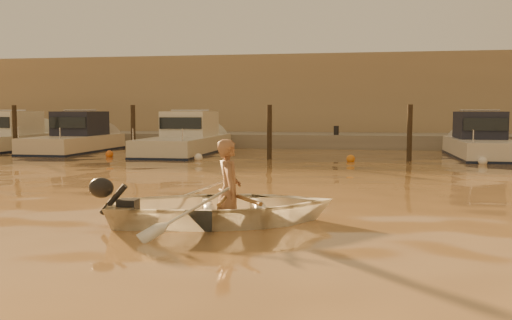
% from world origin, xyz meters
% --- Properties ---
extents(ground_plane, '(160.00, 160.00, 0.00)m').
position_xyz_m(ground_plane, '(0.00, 0.00, 0.00)').
color(ground_plane, olive).
rests_on(ground_plane, ground).
extents(dinghy, '(4.26, 3.59, 0.75)m').
position_xyz_m(dinghy, '(0.91, 1.86, 0.26)').
color(dinghy, white).
rests_on(dinghy, ground_plane).
extents(person, '(0.56, 0.69, 1.64)m').
position_xyz_m(person, '(1.01, 1.89, 0.52)').
color(person, '#916448').
rests_on(person, dinghy).
extents(outboard_motor, '(0.98, 0.66, 0.70)m').
position_xyz_m(outboard_motor, '(-0.52, 1.40, 0.28)').
color(outboard_motor, black).
rests_on(outboard_motor, dinghy).
extents(oar_port, '(1.10, 1.85, 0.13)m').
position_xyz_m(oar_port, '(1.15, 1.93, 0.42)').
color(oar_port, brown).
rests_on(oar_port, dinghy).
extents(oar_starboard, '(0.35, 2.09, 0.13)m').
position_xyz_m(oar_starboard, '(0.96, 1.87, 0.42)').
color(oar_starboard, olive).
rests_on(oar_starboard, dinghy).
extents(moored_boat_1, '(2.20, 6.55, 1.75)m').
position_xyz_m(moored_boat_1, '(-9.12, 16.00, 0.62)').
color(moored_boat_1, beige).
rests_on(moored_boat_1, ground_plane).
extents(moored_boat_2, '(2.33, 7.79, 1.75)m').
position_xyz_m(moored_boat_2, '(-4.10, 16.00, 0.62)').
color(moored_boat_2, beige).
rests_on(moored_boat_2, ground_plane).
extents(moored_boat_4, '(2.08, 6.48, 1.75)m').
position_xyz_m(moored_boat_4, '(7.67, 16.00, 0.62)').
color(moored_boat_4, silver).
rests_on(moored_boat_4, ground_plane).
extents(piling_0, '(0.18, 0.18, 2.20)m').
position_xyz_m(piling_0, '(-10.50, 13.80, 0.90)').
color(piling_0, '#2D2319').
rests_on(piling_0, ground_plane).
extents(piling_1, '(0.18, 0.18, 2.20)m').
position_xyz_m(piling_1, '(-5.50, 13.80, 0.90)').
color(piling_1, '#2D2319').
rests_on(piling_1, ground_plane).
extents(piling_2, '(0.18, 0.18, 2.20)m').
position_xyz_m(piling_2, '(-0.20, 13.80, 0.90)').
color(piling_2, '#2D2319').
rests_on(piling_2, ground_plane).
extents(piling_3, '(0.18, 0.18, 2.20)m').
position_xyz_m(piling_3, '(4.80, 13.80, 0.90)').
color(piling_3, '#2D2319').
rests_on(piling_3, ground_plane).
extents(fender_b, '(0.30, 0.30, 0.30)m').
position_xyz_m(fender_b, '(-6.46, 13.71, 0.10)').
color(fender_b, orange).
rests_on(fender_b, ground_plane).
extents(fender_c, '(0.30, 0.30, 0.30)m').
position_xyz_m(fender_c, '(-2.63, 12.84, 0.10)').
color(fender_c, white).
rests_on(fender_c, ground_plane).
extents(fender_d, '(0.30, 0.30, 0.30)m').
position_xyz_m(fender_d, '(2.77, 13.21, 0.10)').
color(fender_d, orange).
rests_on(fender_d, ground_plane).
extents(fender_e, '(0.30, 0.30, 0.30)m').
position_xyz_m(fender_e, '(7.13, 13.08, 0.10)').
color(fender_e, white).
rests_on(fender_e, ground_plane).
extents(quay, '(52.00, 4.00, 1.00)m').
position_xyz_m(quay, '(0.00, 21.50, 0.15)').
color(quay, gray).
rests_on(quay, ground_plane).
extents(waterfront_building, '(46.00, 7.00, 4.80)m').
position_xyz_m(waterfront_building, '(0.00, 27.00, 2.40)').
color(waterfront_building, '#9E8466').
rests_on(waterfront_building, quay).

